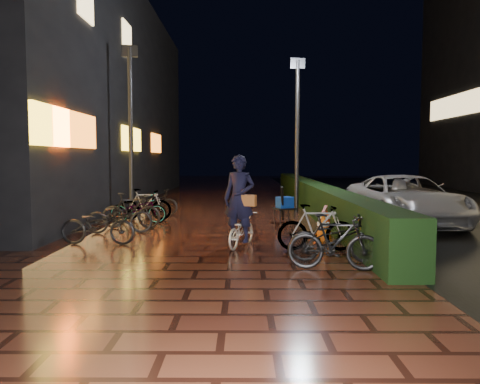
{
  "coord_description": "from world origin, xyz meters",
  "views": [
    {
      "loc": [
        0.78,
        -8.86,
        1.89
      ],
      "look_at": [
        0.71,
        1.98,
        1.1
      ],
      "focal_mm": 35.0,
      "sensor_mm": 36.0,
      "label": 1
    }
  ],
  "objects_px": {
    "van": "(405,200)",
    "traffic_barrier": "(324,223)",
    "cyclist": "(240,213)",
    "cart_assembly": "(284,204)"
  },
  "relations": [
    {
      "from": "cart_assembly",
      "to": "van",
      "type": "bearing_deg",
      "value": -4.07
    },
    {
      "from": "van",
      "to": "traffic_barrier",
      "type": "height_order",
      "value": "van"
    },
    {
      "from": "cyclist",
      "to": "cart_assembly",
      "type": "distance_m",
      "value": 3.93
    },
    {
      "from": "van",
      "to": "traffic_barrier",
      "type": "bearing_deg",
      "value": -141.99
    },
    {
      "from": "van",
      "to": "traffic_barrier",
      "type": "distance_m",
      "value": 3.55
    },
    {
      "from": "cyclist",
      "to": "traffic_barrier",
      "type": "bearing_deg",
      "value": 30.54
    },
    {
      "from": "cyclist",
      "to": "traffic_barrier",
      "type": "xyz_separation_m",
      "value": [
        1.99,
        1.17,
        -0.38
      ]
    },
    {
      "from": "traffic_barrier",
      "to": "cart_assembly",
      "type": "bearing_deg",
      "value": 105.85
    },
    {
      "from": "van",
      "to": "cyclist",
      "type": "distance_m",
      "value": 5.82
    },
    {
      "from": "cyclist",
      "to": "traffic_barrier",
      "type": "distance_m",
      "value": 2.34
    }
  ]
}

